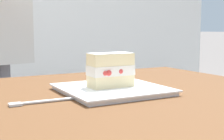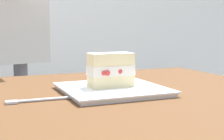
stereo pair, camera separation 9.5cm
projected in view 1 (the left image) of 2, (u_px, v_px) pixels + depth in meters
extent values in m
cube|color=brown|center=(102.00, 109.00, 0.84)|extent=(1.24, 1.08, 0.04)
cube|color=white|center=(112.00, 90.00, 0.96)|extent=(0.27, 0.27, 0.01)
cube|color=white|center=(112.00, 88.00, 0.96)|extent=(0.29, 0.29, 0.00)
cube|color=beige|center=(111.00, 81.00, 0.96)|extent=(0.13, 0.06, 0.03)
cube|color=white|center=(111.00, 70.00, 0.95)|extent=(0.13, 0.06, 0.03)
sphere|color=red|center=(120.00, 71.00, 0.94)|extent=(0.02, 0.02, 0.02)
sphere|color=red|center=(105.00, 73.00, 0.91)|extent=(0.01, 0.01, 0.01)
sphere|color=red|center=(97.00, 71.00, 0.96)|extent=(0.02, 0.02, 0.02)
sphere|color=red|center=(109.00, 73.00, 0.91)|extent=(0.02, 0.02, 0.02)
cube|color=beige|center=(111.00, 59.00, 0.95)|extent=(0.13, 0.06, 0.03)
cube|color=white|center=(111.00, 53.00, 0.95)|extent=(0.12, 0.06, 0.00)
cylinder|color=silver|center=(50.00, 101.00, 0.82)|extent=(0.14, 0.01, 0.01)
cube|color=silver|center=(15.00, 104.00, 0.79)|extent=(0.03, 0.02, 0.01)
cylinder|color=slate|center=(6.00, 137.00, 1.72)|extent=(0.07, 0.07, 0.78)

